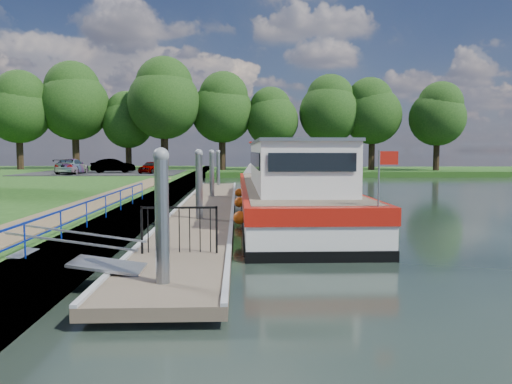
{
  "coord_description": "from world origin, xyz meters",
  "views": [
    {
      "loc": [
        1.42,
        -9.78,
        2.89
      ],
      "look_at": [
        2.07,
        8.12,
        1.4
      ],
      "focal_mm": 35.0,
      "sensor_mm": 36.0,
      "label": 1
    }
  ],
  "objects_px": {
    "pontoon": "(207,210)",
    "car_a": "(151,167)",
    "barge": "(285,190)",
    "car_b": "(113,166)",
    "car_c": "(72,166)"
  },
  "relations": [
    {
      "from": "pontoon",
      "to": "car_a",
      "type": "xyz_separation_m",
      "value": [
        -6.51,
        23.18,
        1.21
      ]
    },
    {
      "from": "pontoon",
      "to": "barge",
      "type": "height_order",
      "value": "barge"
    },
    {
      "from": "barge",
      "to": "car_b",
      "type": "xyz_separation_m",
      "value": [
        -13.83,
        24.12,
        0.39
      ]
    },
    {
      "from": "pontoon",
      "to": "car_a",
      "type": "relative_size",
      "value": 9.18
    },
    {
      "from": "pontoon",
      "to": "car_b",
      "type": "distance_m",
      "value": 26.42
    },
    {
      "from": "pontoon",
      "to": "barge",
      "type": "bearing_deg",
      "value": 3.18
    },
    {
      "from": "pontoon",
      "to": "car_b",
      "type": "bearing_deg",
      "value": 112.82
    },
    {
      "from": "barge",
      "to": "car_a",
      "type": "relative_size",
      "value": 6.47
    },
    {
      "from": "barge",
      "to": "car_a",
      "type": "distance_m",
      "value": 25.1
    },
    {
      "from": "barge",
      "to": "pontoon",
      "type": "bearing_deg",
      "value": -176.82
    },
    {
      "from": "barge",
      "to": "car_c",
      "type": "relative_size",
      "value": 4.57
    },
    {
      "from": "pontoon",
      "to": "car_c",
      "type": "bearing_deg",
      "value": 121.15
    },
    {
      "from": "barge",
      "to": "car_b",
      "type": "relative_size",
      "value": 5.38
    },
    {
      "from": "car_b",
      "to": "car_c",
      "type": "bearing_deg",
      "value": 121.67
    },
    {
      "from": "pontoon",
      "to": "car_a",
      "type": "bearing_deg",
      "value": 105.68
    }
  ]
}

